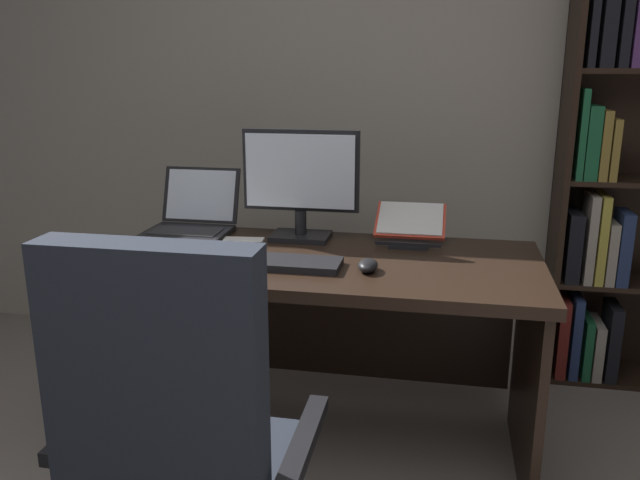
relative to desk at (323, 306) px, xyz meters
The scene contains 11 objects.
wall_back 1.23m from the desk, 83.49° to the left, with size 5.64×0.12×2.60m, color #A89E8E.
desk is the anchor object (origin of this frame).
office_chair 0.95m from the desk, 100.35° to the right, with size 0.61×0.60×1.05m.
monitor 0.46m from the desk, 126.99° to the left, with size 0.44×0.16×0.41m.
laptop 0.64m from the desk, 163.65° to the left, with size 0.32×0.33×0.24m.
keyboard 0.32m from the desk, 120.29° to the right, with size 0.42×0.15×0.02m, color black.
computer_mouse 0.35m from the desk, 47.54° to the right, with size 0.06×0.10×0.04m, color black.
reading_stand_with_book 0.45m from the desk, 35.05° to the left, with size 0.26×0.25×0.13m.
open_binder 0.56m from the desk, 151.10° to the right, with size 0.55×0.41×0.02m.
notepad 0.38m from the desk, behind, with size 0.15×0.21×0.01m, color white.
pen 0.37m from the desk, behind, with size 0.01×0.01×0.14m, color black.
Camera 1 is at (0.30, -0.77, 1.39)m, focal length 36.43 mm.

